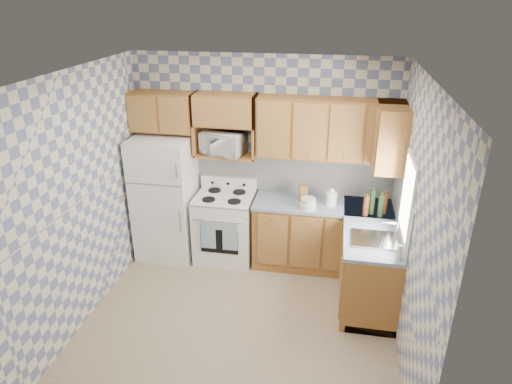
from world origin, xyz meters
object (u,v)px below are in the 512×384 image
Objects in this scene: refrigerator at (166,198)px; microwave at (223,143)px; electric_kettle at (331,198)px; stove_body at (225,228)px.

microwave reaches higher than refrigerator.
refrigerator is at bearing -179.75° from electric_kettle.
electric_kettle is at bearing 5.72° from microwave.
microwave is at bearing 172.91° from electric_kettle.
refrigerator is 2.20m from electric_kettle.
refrigerator is 3.14× the size of microwave.
stove_body is 1.16m from microwave.
refrigerator reaches higher than electric_kettle.
stove_body is at bearing 179.36° from electric_kettle.
microwave is (-0.03, 0.16, 1.15)m from stove_body.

